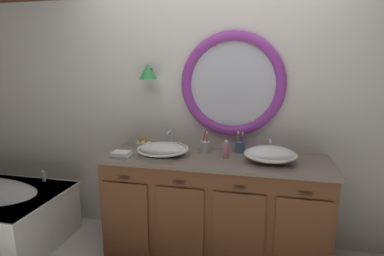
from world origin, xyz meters
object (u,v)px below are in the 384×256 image
at_px(toothbrush_holder_left, 205,146).
at_px(toothbrush_holder_right, 240,147).
at_px(toiletry_basket, 143,144).
at_px(sink_basin_left, 163,149).
at_px(folded_hand_towel, 121,154).
at_px(sink_basin_right, 270,154).
at_px(soap_dispenser, 226,150).

height_order(toothbrush_holder_left, toothbrush_holder_right, toothbrush_holder_left).
distance_m(toothbrush_holder_right, toiletry_basket, 0.92).
height_order(sink_basin_left, toiletry_basket, sink_basin_left).
relative_size(toothbrush_holder_left, folded_hand_towel, 1.34).
bearing_deg(toothbrush_holder_left, sink_basin_left, -153.50).
distance_m(sink_basin_right, toiletry_basket, 1.21).
xyz_separation_m(soap_dispenser, folded_hand_towel, (-0.88, -0.16, -0.05)).
bearing_deg(sink_basin_right, sink_basin_left, -180.00).
height_order(sink_basin_left, toothbrush_holder_right, toothbrush_holder_right).
xyz_separation_m(sink_basin_left, toiletry_basket, (-0.27, 0.23, -0.03)).
distance_m(toothbrush_holder_left, folded_hand_towel, 0.74).
height_order(toothbrush_holder_left, folded_hand_towel, toothbrush_holder_left).
bearing_deg(soap_dispenser, toiletry_basket, 166.95).
height_order(toothbrush_holder_right, folded_hand_towel, toothbrush_holder_right).
relative_size(sink_basin_left, folded_hand_towel, 2.80).
distance_m(sink_basin_left, toiletry_basket, 0.36).
relative_size(sink_basin_right, toiletry_basket, 3.21).
bearing_deg(toothbrush_holder_right, sink_basin_right, -41.93).
relative_size(toothbrush_holder_left, toiletry_basket, 1.64).
distance_m(sink_basin_right, toothbrush_holder_right, 0.35).
distance_m(toothbrush_holder_left, soap_dispenser, 0.25).
relative_size(sink_basin_left, toiletry_basket, 3.43).
relative_size(sink_basin_left, toothbrush_holder_right, 2.34).
bearing_deg(toiletry_basket, folded_hand_towel, -99.77).
height_order(soap_dispenser, folded_hand_towel, soap_dispenser).
bearing_deg(toothbrush_holder_right, toiletry_basket, -179.48).
xyz_separation_m(toothbrush_holder_left, soap_dispenser, (0.21, -0.13, 0.01)).
bearing_deg(toiletry_basket, toothbrush_holder_right, 0.52).
relative_size(toothbrush_holder_right, toiletry_basket, 1.46).
bearing_deg(sink_basin_right, toothbrush_holder_right, 138.07).
xyz_separation_m(sink_basin_right, toothbrush_holder_left, (-0.57, 0.17, -0.01)).
bearing_deg(soap_dispenser, toothbrush_holder_right, 62.55).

